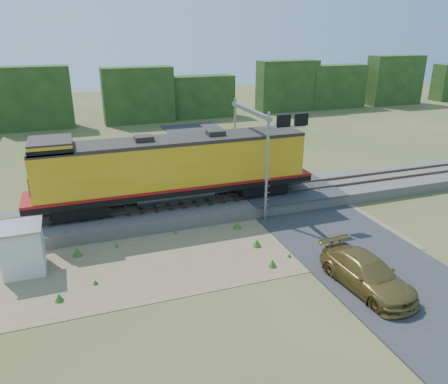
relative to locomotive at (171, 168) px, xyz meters
name	(u,v)px	position (x,y,z in m)	size (l,w,h in m)	color
ground	(223,252)	(1.47, -6.00, -3.32)	(140.00, 140.00, 0.00)	#475123
ballast	(194,207)	(1.47, 0.00, -2.92)	(70.00, 5.00, 0.80)	slate
rails	(194,200)	(1.47, 0.00, -2.44)	(70.00, 1.54, 0.16)	brown
dirt_shoulder	(186,254)	(-0.53, -5.50, -3.31)	(26.00, 8.00, 0.03)	#8C7754
road	(325,228)	(8.47, -5.26, -3.24)	(7.00, 66.00, 0.86)	#38383A
tree_line_north	(126,99)	(1.47, 32.00, -0.25)	(130.00, 3.00, 6.50)	#1D3814
weed_clumps	(161,262)	(-2.03, -5.90, -3.32)	(15.00, 6.20, 0.56)	#36651D
locomotive	(171,168)	(0.00, 0.00, 0.00)	(18.57, 2.83, 4.79)	black
shed	(22,249)	(-8.76, -4.48, -2.03)	(2.17, 2.17, 2.56)	silver
signal_gantry	(259,133)	(5.84, -0.67, 1.97)	(2.80, 6.20, 7.06)	gray
car	(367,274)	(6.73, -11.63, -2.54)	(2.21, 5.43, 1.58)	olive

